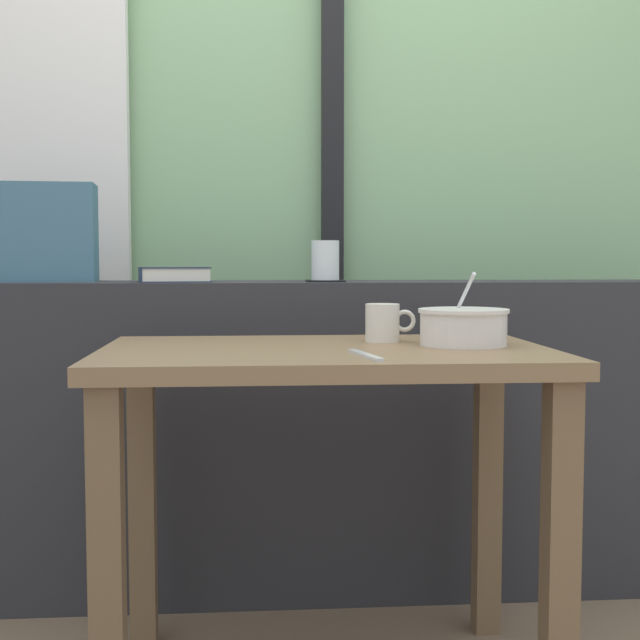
% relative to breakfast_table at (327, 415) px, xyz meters
% --- Properties ---
extents(outdoor_backdrop, '(4.80, 0.08, 2.80)m').
position_rel_breakfast_table_xyz_m(outdoor_backdrop, '(-0.00, 1.12, 0.81)').
color(outdoor_backdrop, '#8EBC89').
rests_on(outdoor_backdrop, ground).
extents(curtain_left_panel, '(0.56, 0.06, 2.50)m').
position_rel_breakfast_table_xyz_m(curtain_left_panel, '(-0.82, 1.02, 0.66)').
color(curtain_left_panel, white).
rests_on(curtain_left_panel, ground).
extents(window_divider_post, '(0.07, 0.05, 2.60)m').
position_rel_breakfast_table_xyz_m(window_divider_post, '(0.11, 1.05, 0.71)').
color(window_divider_post, black).
rests_on(window_divider_post, ground).
extents(dark_console_ledge, '(2.80, 0.30, 0.86)m').
position_rel_breakfast_table_xyz_m(dark_console_ledge, '(-0.00, 0.56, -0.16)').
color(dark_console_ledge, '#2D2D33').
rests_on(dark_console_ledge, ground).
extents(breakfast_table, '(0.93, 0.60, 0.73)m').
position_rel_breakfast_table_xyz_m(breakfast_table, '(0.00, 0.00, 0.00)').
color(breakfast_table, brown).
rests_on(breakfast_table, ground).
extents(coaster_square, '(0.10, 0.10, 0.00)m').
position_rel_breakfast_table_xyz_m(coaster_square, '(0.04, 0.50, 0.27)').
color(coaster_square, black).
rests_on(coaster_square, dark_console_ledge).
extents(juice_glass, '(0.07, 0.07, 0.10)m').
position_rel_breakfast_table_xyz_m(juice_glass, '(0.04, 0.50, 0.32)').
color(juice_glass, white).
rests_on(juice_glass, coaster_square).
extents(closed_book, '(0.20, 0.17, 0.04)m').
position_rel_breakfast_table_xyz_m(closed_book, '(-0.36, 0.53, 0.29)').
color(closed_book, '#1E2D47').
rests_on(closed_book, dark_console_ledge).
extents(throw_pillow, '(0.33, 0.16, 0.26)m').
position_rel_breakfast_table_xyz_m(throw_pillow, '(-0.73, 0.56, 0.40)').
color(throw_pillow, '#426B84').
rests_on(throw_pillow, dark_console_ledge).
extents(soup_bowl, '(0.19, 0.19, 0.16)m').
position_rel_breakfast_table_xyz_m(soup_bowl, '(0.30, 0.02, 0.18)').
color(soup_bowl, silver).
rests_on(soup_bowl, breakfast_table).
extents(fork_utensil, '(0.05, 0.17, 0.01)m').
position_rel_breakfast_table_xyz_m(fork_utensil, '(0.06, -0.17, 0.14)').
color(fork_utensil, silver).
rests_on(fork_utensil, breakfast_table).
extents(ceramic_mug, '(0.11, 0.08, 0.08)m').
position_rel_breakfast_table_xyz_m(ceramic_mug, '(0.14, 0.12, 0.18)').
color(ceramic_mug, silver).
rests_on(ceramic_mug, breakfast_table).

